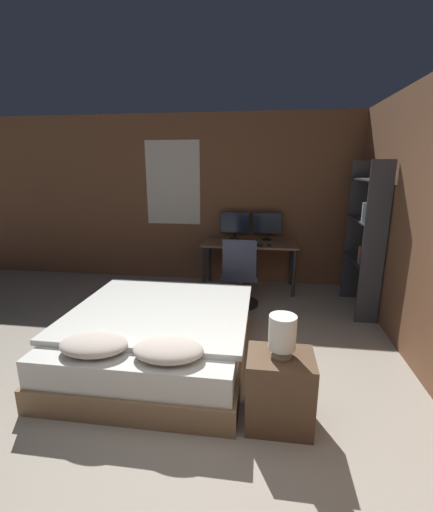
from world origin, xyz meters
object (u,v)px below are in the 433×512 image
object	(u,v)px
bedside_lamp	(282,333)
desk	(250,248)
office_chair	(240,278)
nightstand	(279,390)
monitor_right	(267,224)
keyboard	(249,245)
computer_mouse	(269,245)
bed	(159,336)
monitor_left	(235,224)
bookshelf	(367,233)

from	to	relation	value
bedside_lamp	desk	distance (m)	2.98
bedside_lamp	office_chair	distance (m)	2.27
nightstand	desk	bearing A→B (deg)	97.12
monitor_right	keyboard	distance (m)	0.58
computer_mouse	office_chair	size ratio (longest dim) A/B	0.07
nightstand	keyboard	size ratio (longest dim) A/B	1.36
bed	keyboard	xyz separation A→B (m)	(0.78, 2.01, 0.50)
monitor_left	computer_mouse	xyz separation A→B (m)	(0.56, -0.45, -0.23)
bed	nightstand	distance (m)	1.35
desk	computer_mouse	size ratio (longest dim) A/B	20.64
keyboard	bed	bearing A→B (deg)	-111.19
monitor_left	monitor_right	distance (m)	0.52
computer_mouse	desk	bearing A→B (deg)	142.80
monitor_left	keyboard	xyz separation A→B (m)	(0.26, -0.45, -0.24)
monitor_left	bookshelf	world-z (taller)	bookshelf
nightstand	monitor_right	size ratio (longest dim) A/B	1.21
bedside_lamp	monitor_left	xyz separation A→B (m)	(-0.63, 3.18, 0.26)
bed	monitor_left	distance (m)	2.63
office_chair	desk	bearing A→B (deg)	83.21
keyboard	office_chair	world-z (taller)	office_chair
bed	keyboard	bearing A→B (deg)	68.81
bedside_lamp	monitor_left	distance (m)	3.25
bookshelf	monitor_left	bearing A→B (deg)	151.80
computer_mouse	bookshelf	xyz separation A→B (m)	(1.21, -0.49, 0.31)
bed	bedside_lamp	distance (m)	1.44
bedside_lamp	computer_mouse	world-z (taller)	bedside_lamp
bed	desk	bearing A→B (deg)	70.78
nightstand	monitor_left	xyz separation A→B (m)	(-0.63, 3.18, 0.72)
desk	nightstand	bearing A→B (deg)	-82.88
bed	nightstand	world-z (taller)	bed
monitor_left	office_chair	size ratio (longest dim) A/B	0.47
nightstand	bookshelf	size ratio (longest dim) A/B	0.29
bedside_lamp	bookshelf	size ratio (longest dim) A/B	0.16
bedside_lamp	monitor_left	size ratio (longest dim) A/B	0.67
nightstand	monitor_left	size ratio (longest dim) A/B	1.21
office_chair	monitor_right	bearing A→B (deg)	70.43
bedside_lamp	desk	bearing A→B (deg)	97.12
monitor_right	computer_mouse	world-z (taller)	monitor_right
bed	bookshelf	size ratio (longest dim) A/B	0.97
nightstand	bed	bearing A→B (deg)	148.07
desk	monitor_right	distance (m)	0.49
office_chair	nightstand	bearing A→B (deg)	-78.24
desk	keyboard	world-z (taller)	keyboard
desk	office_chair	xyz separation A→B (m)	(-0.09, -0.75, -0.25)
nightstand	monitor_right	bearing A→B (deg)	91.99
desk	office_chair	world-z (taller)	office_chair
bed	monitor_left	bearing A→B (deg)	78.07
keyboard	bedside_lamp	bearing A→B (deg)	-82.30
bed	office_chair	bearing A→B (deg)	65.08
desk	monitor_left	bearing A→B (deg)	138.56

